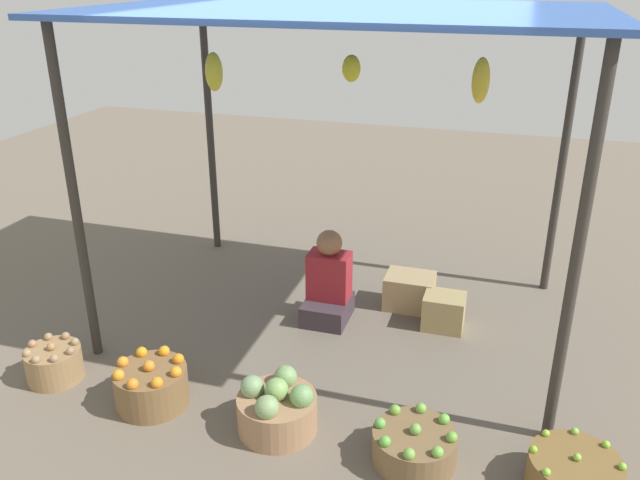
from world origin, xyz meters
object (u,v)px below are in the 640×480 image
basket_limes (574,476)px  wooden_crate_stacked_rear (444,311)px  basket_green_apples (414,446)px  basket_cabbages (277,408)px  vendor_person (328,286)px  wooden_crate_near_vendor (409,291)px  basket_oranges (151,385)px  basket_potatoes (54,363)px

basket_limes → wooden_crate_stacked_rear: 1.85m
wooden_crate_stacked_rear → basket_limes: bearing=-60.1°
basket_green_apples → wooden_crate_stacked_rear: size_ratio=1.55×
basket_cabbages → wooden_crate_stacked_rear: size_ratio=1.56×
vendor_person → wooden_crate_near_vendor: (0.61, 0.39, -0.15)m
basket_oranges → vendor_person: bearing=60.9°
vendor_person → basket_limes: (1.86, -1.48, -0.18)m
vendor_person → wooden_crate_stacked_rear: (0.94, 0.13, -0.15)m
basket_oranges → basket_potatoes: bearing=176.3°
basket_cabbages → basket_potatoes: bearing=178.2°
basket_green_apples → wooden_crate_near_vendor: 1.91m
vendor_person → basket_limes: vendor_person is taller
basket_oranges → wooden_crate_stacked_rear: bearing=42.1°
vendor_person → basket_green_apples: 1.79m
basket_green_apples → wooden_crate_near_vendor: size_ratio=1.23×
basket_limes → wooden_crate_stacked_rear: wooden_crate_stacked_rear is taller
vendor_person → basket_oranges: bearing=-119.1°
basket_potatoes → basket_cabbages: basket_cabbages is taller
wooden_crate_near_vendor → wooden_crate_stacked_rear: wooden_crate_near_vendor is taller
basket_cabbages → basket_green_apples: bearing=-2.1°
vendor_person → basket_limes: size_ratio=1.52×
basket_limes → basket_potatoes: bearing=178.7°
basket_cabbages → wooden_crate_near_vendor: basket_cabbages is taller
basket_oranges → wooden_crate_stacked_rear: basket_oranges is taller
basket_oranges → basket_limes: basket_oranges is taller
vendor_person → wooden_crate_near_vendor: vendor_person is taller
wooden_crate_near_vendor → wooden_crate_stacked_rear: size_ratio=1.26×
vendor_person → basket_cabbages: 1.47m
basket_limes → basket_oranges: bearing=179.5°
basket_oranges → basket_cabbages: (0.90, 0.00, 0.01)m
basket_limes → wooden_crate_near_vendor: size_ratio=1.25×
vendor_person → basket_cabbages: size_ratio=1.53×
wooden_crate_near_vendor → wooden_crate_stacked_rear: 0.42m
basket_oranges → basket_limes: bearing=-0.5°
basket_oranges → wooden_crate_stacked_rear: size_ratio=1.50×
basket_green_apples → basket_oranges: bearing=179.0°
vendor_person → basket_oranges: (-0.81, -1.46, -0.16)m
vendor_person → basket_potatoes: vendor_person is taller
basket_potatoes → basket_oranges: (0.81, -0.05, 0.02)m
basket_potatoes → basket_oranges: basket_oranges is taller
vendor_person → basket_limes: 2.39m
vendor_person → basket_potatoes: (-1.62, -1.40, -0.17)m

